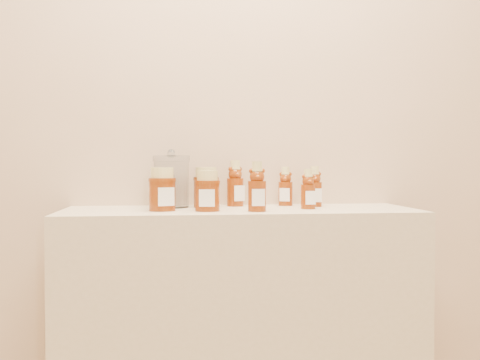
{
  "coord_description": "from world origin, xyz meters",
  "views": [
    {
      "loc": [
        -0.22,
        -0.26,
        1.05
      ],
      "look_at": [
        -0.01,
        1.52,
        1.0
      ],
      "focal_mm": 40.0,
      "sensor_mm": 36.0,
      "label": 1
    }
  ],
  "objects": [
    {
      "name": "glass_canister",
      "position": [
        -0.23,
        1.64,
        1.0
      ],
      "size": [
        0.16,
        0.16,
        0.2
      ],
      "primitive_type": null,
      "rotation": [
        0.0,
        0.0,
        0.29
      ],
      "color": "white",
      "rests_on": "display_table"
    },
    {
      "name": "bear_bottle_back_left",
      "position": [
        -0.0,
        1.68,
        0.99
      ],
      "size": [
        0.09,
        0.09,
        0.19
      ],
      "primitive_type": null,
      "rotation": [
        0.0,
        0.0,
        0.41
      ],
      "color": "#632307",
      "rests_on": "display_table"
    },
    {
      "name": "bear_bottle_front_right",
      "position": [
        0.23,
        1.53,
        0.98
      ],
      "size": [
        0.06,
        0.06,
        0.16
      ],
      "primitive_type": null,
      "rotation": [
        0.0,
        0.0,
        0.1
      ],
      "color": "#632307",
      "rests_on": "display_table"
    },
    {
      "name": "bear_bottle_front_left",
      "position": [
        0.04,
        1.45,
        0.99
      ],
      "size": [
        0.06,
        0.06,
        0.18
      ],
      "primitive_type": null,
      "rotation": [
        0.0,
        0.0,
        0.01
      ],
      "color": "#632307",
      "rests_on": "display_table"
    },
    {
      "name": "honey_jar_front",
      "position": [
        -0.12,
        1.48,
        0.97
      ],
      "size": [
        0.09,
        0.09,
        0.13
      ],
      "primitive_type": null,
      "rotation": [
        0.0,
        0.0,
        -0.09
      ],
      "color": "#632307",
      "rests_on": "display_table"
    },
    {
      "name": "bear_bottle_back_mid",
      "position": [
        0.18,
        1.68,
        0.98
      ],
      "size": [
        0.07,
        0.07,
        0.16
      ],
      "primitive_type": null,
      "rotation": [
        0.0,
        0.0,
        -0.32
      ],
      "color": "#632307",
      "rests_on": "display_table"
    },
    {
      "name": "honey_jar_back",
      "position": [
        -0.11,
        1.63,
        0.97
      ],
      "size": [
        0.11,
        0.11,
        0.14
      ],
      "primitive_type": null,
      "rotation": [
        0.0,
        0.0,
        0.23
      ],
      "color": "#632307",
      "rests_on": "display_table"
    },
    {
      "name": "display_table",
      "position": [
        0.0,
        1.55,
        0.45
      ],
      "size": [
        1.2,
        0.4,
        0.9
      ],
      "primitive_type": "cube",
      "color": "#BFAE8B",
      "rests_on": "ground"
    },
    {
      "name": "bear_bottle_back_right",
      "position": [
        0.28,
        1.63,
        0.98
      ],
      "size": [
        0.06,
        0.06,
        0.16
      ],
      "primitive_type": null,
      "rotation": [
        0.0,
        0.0,
        0.02
      ],
      "color": "#632307",
      "rests_on": "display_table"
    },
    {
      "name": "honey_jar_left",
      "position": [
        -0.26,
        1.51,
        0.97
      ],
      "size": [
        0.11,
        0.11,
        0.14
      ],
      "primitive_type": null,
      "rotation": [
        0.0,
        0.0,
        0.32
      ],
      "color": "#632307",
      "rests_on": "display_table"
    },
    {
      "name": "wall_back",
      "position": [
        0.0,
        1.75,
        1.35
      ],
      "size": [
        3.5,
        0.02,
        2.7
      ],
      "primitive_type": "cube",
      "color": "tan",
      "rests_on": "ground"
    }
  ]
}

